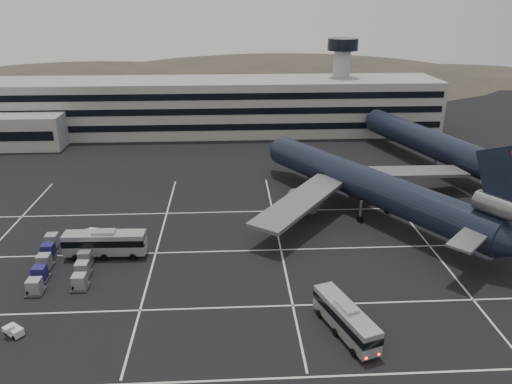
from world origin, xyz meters
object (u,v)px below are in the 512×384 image
uld_cluster (65,260)px  tug_a (90,234)px  bus_near (346,318)px  bus_far (105,242)px  trijet_main (370,185)px

uld_cluster → tug_a: bearing=81.3°
bus_near → uld_cluster: (-34.80, 16.52, -1.04)m
bus_near → bus_far: 35.34m
uld_cluster → trijet_main: bearing=17.9°
tug_a → uld_cluster: uld_cluster is taller
bus_near → bus_far: bus_far is taller
bus_near → uld_cluster: bearing=135.6°
bus_near → uld_cluster: bus_near is taller
trijet_main → bus_near: size_ratio=4.93×
bus_far → tug_a: 7.09m
tug_a → bus_near: bearing=-23.4°
tug_a → trijet_main: bearing=21.4°
trijet_main → bus_far: (-40.62, -12.31, -3.07)m
bus_far → bus_near: bearing=-121.0°
bus_near → tug_a: (-33.53, 24.82, -1.30)m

